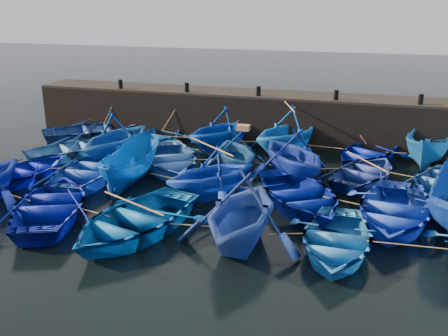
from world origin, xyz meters
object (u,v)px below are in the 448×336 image
(boat_0, at_px, (93,130))
(wooden_crate, at_px, (243,128))
(boat_13, at_px, (30,170))
(boat_8, at_px, (170,158))

(boat_0, distance_m, wooden_crate, 10.00)
(boat_13, bearing_deg, wooden_crate, -148.78)
(wooden_crate, bearing_deg, boat_13, -158.89)
(boat_8, relative_size, boat_13, 1.27)
(boat_13, bearing_deg, boat_8, -141.71)
(boat_0, height_order, boat_13, boat_0)
(boat_0, relative_size, boat_8, 1.01)
(boat_13, xyz_separation_m, wooden_crate, (8.67, 3.35, 1.68))
(boat_8, relative_size, wooden_crate, 9.46)
(wooden_crate, bearing_deg, boat_0, 161.77)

